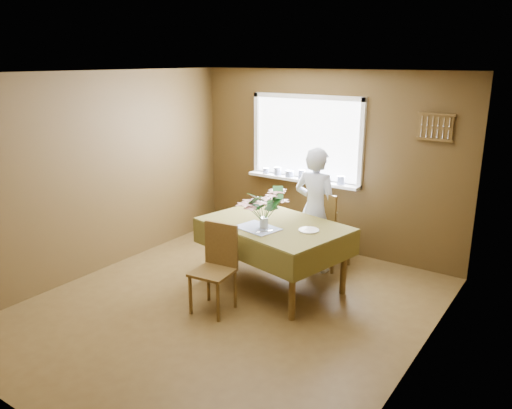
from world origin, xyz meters
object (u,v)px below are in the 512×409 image
Objects in this scene: chair_near at (217,264)px; seated_woman at (316,210)px; flower_bouquet at (264,204)px; dining_table at (274,231)px; chair_far at (326,227)px.

seated_woman is (0.37, 1.54, 0.29)m from chair_near.
seated_woman is at bearing 80.56° from flower_bouquet.
dining_table is 0.43m from flower_bouquet.
flower_bouquet is (-0.25, -1.06, 0.52)m from chair_far.
chair_near is 1.61m from seated_woman.
chair_far is 0.64× the size of seated_woman.
chair_near is at bearing -109.60° from flower_bouquet.
chair_far is at bearing 76.45° from flower_bouquet.
chair_near is at bearing 76.76° from seated_woman.
dining_table is at bearing 89.55° from flower_bouquet.
chair_near is 0.59× the size of seated_woman.
dining_table is 1.14× the size of seated_woman.
chair_far is 1.20m from flower_bouquet.
chair_near is (-0.47, -1.65, -0.04)m from chair_far.
dining_table is 3.69× the size of flower_bouquet.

